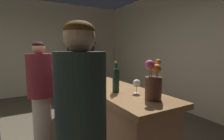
% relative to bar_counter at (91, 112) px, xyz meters
% --- Properties ---
extents(wall_back, '(5.71, 0.12, 2.99)m').
position_rel_bar_counter_xyz_m(wall_back, '(-0.30, 3.66, 0.97)').
color(wall_back, '#BBB499').
rests_on(wall_back, ground).
extents(wall_right, '(0.12, 6.98, 2.99)m').
position_rel_bar_counter_xyz_m(wall_right, '(2.55, 0.17, 0.97)').
color(wall_right, '#BCB59B').
rests_on(wall_right, ground).
extents(bar_counter, '(0.56, 2.99, 1.04)m').
position_rel_bar_counter_xyz_m(bar_counter, '(0.00, 0.00, 0.00)').
color(bar_counter, '#905D40').
rests_on(bar_counter, ground).
extents(display_cabinet, '(0.92, 0.45, 1.71)m').
position_rel_bar_counter_xyz_m(display_cabinet, '(1.00, 3.34, 0.37)').
color(display_cabinet, '#391A13').
rests_on(display_cabinet, ground).
extents(wine_bottle_merlot, '(0.07, 0.07, 0.33)m').
position_rel_bar_counter_xyz_m(wine_bottle_merlot, '(0.07, 0.65, 0.66)').
color(wine_bottle_merlot, '#20283D').
rests_on(wine_bottle_merlot, bar_counter).
extents(wine_bottle_rose, '(0.07, 0.07, 0.31)m').
position_rel_bar_counter_xyz_m(wine_bottle_rose, '(0.04, -0.07, 0.66)').
color(wine_bottle_rose, '#3F3419').
rests_on(wine_bottle_rose, bar_counter).
extents(wine_bottle_syrah, '(0.06, 0.06, 0.32)m').
position_rel_bar_counter_xyz_m(wine_bottle_syrah, '(-0.08, 0.01, 0.65)').
color(wine_bottle_syrah, '#163D20').
rests_on(wine_bottle_syrah, bar_counter).
extents(wine_bottle_riesling, '(0.06, 0.06, 0.29)m').
position_rel_bar_counter_xyz_m(wine_bottle_riesling, '(-0.08, 1.30, 0.64)').
color(wine_bottle_riesling, '#462620').
rests_on(wine_bottle_riesling, bar_counter).
extents(wine_bottle_pinot, '(0.07, 0.07, 0.31)m').
position_rel_bar_counter_xyz_m(wine_bottle_pinot, '(-0.08, -0.87, 0.66)').
color(wine_bottle_pinot, '#193023').
rests_on(wine_bottle_pinot, bar_counter).
extents(wine_glass_front, '(0.07, 0.07, 0.14)m').
position_rel_bar_counter_xyz_m(wine_glass_front, '(-0.19, 0.15, 0.62)').
color(wine_glass_front, white).
rests_on(wine_glass_front, bar_counter).
extents(wine_glass_mid, '(0.07, 0.07, 0.14)m').
position_rel_bar_counter_xyz_m(wine_glass_mid, '(0.07, -1.01, 0.61)').
color(wine_glass_mid, white).
rests_on(wine_glass_mid, bar_counter).
extents(flower_arrangement, '(0.16, 0.14, 0.35)m').
position_rel_bar_counter_xyz_m(flower_arrangement, '(0.06, -1.25, 0.66)').
color(flower_arrangement, '#502C20').
rests_on(flower_arrangement, bar_counter).
extents(cheese_plate, '(0.19, 0.19, 0.01)m').
position_rel_bar_counter_xyz_m(cheese_plate, '(-0.05, 0.18, 0.52)').
color(cheese_plate, white).
rests_on(cheese_plate, bar_counter).
extents(display_bottle_left, '(0.06, 0.06, 0.33)m').
position_rel_bar_counter_xyz_m(display_bottle_left, '(0.75, 3.34, 1.33)').
color(display_bottle_left, '#182B34').
rests_on(display_bottle_left, display_cabinet).
extents(display_bottle_midleft, '(0.07, 0.07, 0.32)m').
position_rel_bar_counter_xyz_m(display_bottle_midleft, '(0.99, 3.34, 1.33)').
color(display_bottle_midleft, '#1D381E').
rests_on(display_bottle_midleft, display_cabinet).
extents(display_bottle_center, '(0.07, 0.07, 0.33)m').
position_rel_bar_counter_xyz_m(display_bottle_center, '(1.22, 3.34, 1.34)').
color(display_bottle_center, '#123223').
rests_on(display_bottle_center, display_cabinet).
extents(patron_in_navy, '(0.36, 0.36, 1.58)m').
position_rel_bar_counter_xyz_m(patron_in_navy, '(-0.66, 0.31, 0.33)').
color(patron_in_navy, '#A1908A').
rests_on(patron_in_navy, ground).
extents(patron_redhead, '(0.31, 0.31, 1.64)m').
position_rel_bar_counter_xyz_m(patron_redhead, '(-0.61, -1.35, 0.39)').
color(patron_redhead, '#4A5F50').
rests_on(patron_redhead, ground).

